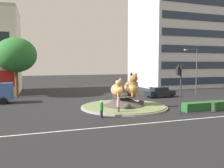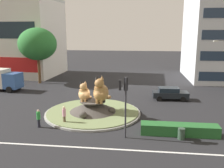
# 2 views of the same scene
# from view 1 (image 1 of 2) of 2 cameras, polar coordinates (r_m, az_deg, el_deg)

# --- Properties ---
(ground_plane) EXTENTS (160.00, 160.00, 0.00)m
(ground_plane) POSITION_cam_1_polar(r_m,az_deg,el_deg) (29.28, 2.71, -5.35)
(ground_plane) COLOR black
(lane_centreline) EXTENTS (112.00, 0.20, 0.01)m
(lane_centreline) POSITION_cam_1_polar(r_m,az_deg,el_deg) (22.62, 10.28, -8.44)
(lane_centreline) COLOR silver
(lane_centreline) RESTS_ON ground
(roundabout_island) EXTENTS (9.84, 9.84, 1.40)m
(roundabout_island) POSITION_cam_1_polar(r_m,az_deg,el_deg) (29.19, 2.73, -4.38)
(roundabout_island) COLOR gray
(roundabout_island) RESTS_ON ground
(cat_statue_calico) EXTENTS (1.33, 2.16, 2.13)m
(cat_statue_calico) POSITION_cam_1_polar(r_m,az_deg,el_deg) (28.63, 1.16, -1.16)
(cat_statue_calico) COLOR tan
(cat_statue_calico) RESTS_ON roundabout_island
(cat_statue_tabby) EXTENTS (1.89, 2.80, 2.75)m
(cat_statue_tabby) POSITION_cam_1_polar(r_m,az_deg,el_deg) (29.13, 4.48, -0.63)
(cat_statue_tabby) COLOR #9E703D
(cat_statue_tabby) RESTS_ON roundabout_island
(traffic_light_mast) EXTENTS (0.71, 0.59, 4.94)m
(traffic_light_mast) POSITION_cam_1_polar(r_m,az_deg,el_deg) (25.87, 14.92, 1.23)
(traffic_light_mast) COLOR #2D2D33
(traffic_light_mast) RESTS_ON ground
(office_tower) EXTENTS (20.05, 14.06, 24.94)m
(office_tower) POSITION_cam_1_polar(r_m,az_deg,el_deg) (59.52, 15.38, 11.67)
(office_tower) COLOR silver
(office_tower) RESTS_ON ground
(clipped_hedge_strip) EXTENTS (6.35, 1.20, 0.90)m
(clipped_hedge_strip) POSITION_cam_1_polar(r_m,az_deg,el_deg) (29.81, 20.75, -4.60)
(clipped_hedge_strip) COLOR #235B28
(clipped_hedge_strip) RESTS_ON ground
(broadleaf_tree_behind_island) EXTENTS (6.03, 6.03, 8.88)m
(broadleaf_tree_behind_island) POSITION_cam_1_polar(r_m,az_deg,el_deg) (40.51, -20.71, 6.10)
(broadleaf_tree_behind_island) COLOR brown
(broadleaf_tree_behind_island) RESTS_ON ground
(streetlight_arm) EXTENTS (2.68, 0.39, 7.40)m
(streetlight_arm) POSITION_cam_1_polar(r_m,az_deg,el_deg) (43.56, 18.13, 3.50)
(streetlight_arm) COLOR #4C4C51
(streetlight_arm) RESTS_ON ground
(pedestrian_pink_shirt) EXTENTS (0.32, 0.32, 1.73)m
(pedestrian_pink_shirt) POSITION_cam_1_polar(r_m,az_deg,el_deg) (25.38, 1.43, -4.79)
(pedestrian_pink_shirt) COLOR brown
(pedestrian_pink_shirt) RESTS_ON ground
(pedestrian_green_shirt) EXTENTS (0.34, 0.34, 1.66)m
(pedestrian_green_shirt) POSITION_cam_1_polar(r_m,az_deg,el_deg) (23.84, -2.37, -5.54)
(pedestrian_green_shirt) COLOR black
(pedestrian_green_shirt) RESTS_ON ground
(sedan_on_far_lane) EXTENTS (4.35, 2.08, 1.55)m
(sedan_on_far_lane) POSITION_cam_1_polar(r_m,az_deg,el_deg) (38.58, 10.71, -1.76)
(sedan_on_far_lane) COLOR black
(sedan_on_far_lane) RESTS_ON ground
(litter_bin) EXTENTS (0.56, 0.56, 0.90)m
(litter_bin) POSITION_cam_1_polar(r_m,az_deg,el_deg) (29.19, 21.91, -4.83)
(litter_bin) COLOR #2D4233
(litter_bin) RESTS_ON ground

